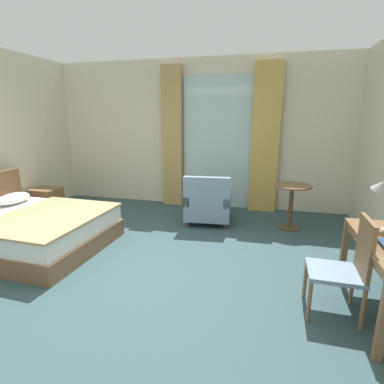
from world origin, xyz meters
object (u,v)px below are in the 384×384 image
object	(u,v)px
desk_lamp	(383,190)
nightstand	(47,201)
round_cafe_table	(291,197)
desk_chair	(347,265)
bed	(28,229)
armchair_by_window	(208,204)

from	to	relation	value
desk_lamp	nightstand	bearing A→B (deg)	164.46
round_cafe_table	desk_lamp	bearing A→B (deg)	-68.49
desk_chair	desk_lamp	distance (m)	0.83
desk_chair	nightstand	bearing A→B (deg)	158.38
bed	nightstand	xyz separation A→B (m)	(-0.81, 1.34, -0.03)
bed	armchair_by_window	xyz separation A→B (m)	(2.25, 1.57, 0.06)
nightstand	desk_chair	xyz separation A→B (m)	(4.74, -1.88, 0.26)
nightstand	round_cafe_table	xyz separation A→B (m)	(4.42, 0.30, 0.29)
bed	desk_lamp	xyz separation A→B (m)	(4.28, -0.07, 0.83)
bed	nightstand	bearing A→B (deg)	121.20
desk_lamp	round_cafe_table	bearing A→B (deg)	111.51
armchair_by_window	round_cafe_table	xyz separation A→B (m)	(1.35, 0.08, 0.20)
nightstand	desk_lamp	size ratio (longest dim) A/B	0.93
nightstand	round_cafe_table	size ratio (longest dim) A/B	0.66
desk_lamp	armchair_by_window	size ratio (longest dim) A/B	0.60
bed	nightstand	size ratio (longest dim) A/B	4.25
desk_chair	armchair_by_window	xyz separation A→B (m)	(-1.68, 2.10, -0.17)
armchair_by_window	round_cafe_table	world-z (taller)	armchair_by_window
bed	round_cafe_table	world-z (taller)	bed
round_cafe_table	nightstand	bearing A→B (deg)	-176.12
nightstand	desk_chair	world-z (taller)	desk_chair
nightstand	desk_lamp	bearing A→B (deg)	-15.54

